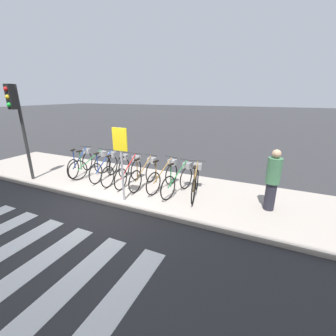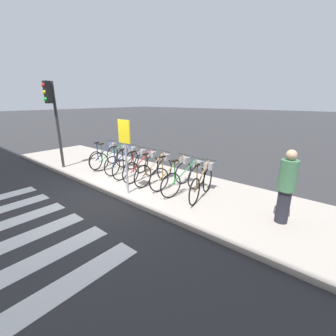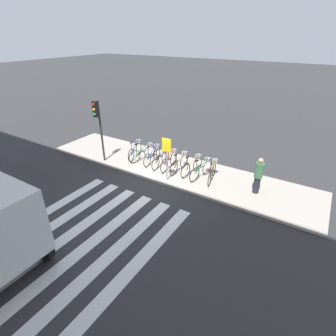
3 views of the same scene
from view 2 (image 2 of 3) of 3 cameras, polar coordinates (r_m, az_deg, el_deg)
name	(u,v)px [view 2 (image 2 of 3)]	position (r m, az deg, el deg)	size (l,w,h in m)	color
ground_plane	(109,196)	(6.70, -14.73, -6.80)	(120.00, 120.00, 0.00)	#2D2D30
sidewalk	(147,180)	(7.58, -5.36, -2.97)	(13.96, 3.06, 0.12)	#9E9389
parked_bicycle_0	(106,155)	(9.12, -15.47, 3.24)	(0.56, 1.62, 1.02)	black
parked_bicycle_1	(114,157)	(8.64, -13.52, 2.64)	(0.65, 1.59, 1.02)	black
parked_bicycle_2	(124,160)	(8.21, -11.03, 2.05)	(0.46, 1.66, 1.02)	black
parked_bicycle_3	(133,163)	(7.72, -8.83, 1.22)	(0.46, 1.66, 1.02)	black
parked_bicycle_4	(143,166)	(7.37, -6.27, 0.56)	(0.46, 1.66, 1.02)	black
parked_bicycle_5	(156,169)	(7.00, -3.00, -0.24)	(0.46, 1.67, 1.02)	black
parked_bicycle_6	(174,173)	(6.65, 1.57, -1.17)	(0.46, 1.65, 1.02)	black
parked_bicycle_7	(187,177)	(6.26, 4.78, -2.41)	(0.50, 1.64, 1.02)	black
parked_bicycle_8	(203,181)	(6.04, 8.83, -3.28)	(0.51, 1.64, 1.02)	black
pedestrian	(286,186)	(5.21, 27.85, -4.02)	(0.34, 0.34, 1.58)	#23232D
traffic_light	(52,107)	(9.28, -27.42, 13.61)	(0.24, 0.40, 3.14)	#2D2D2D
sign_post	(125,145)	(6.04, -10.84, 5.86)	(0.44, 0.07, 2.02)	#99999E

